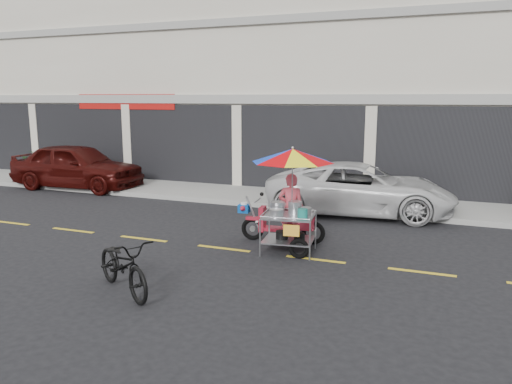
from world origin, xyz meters
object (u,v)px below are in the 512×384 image
(maroon_sedan, at_px, (77,166))
(near_bicycle, at_px, (123,265))
(white_pickup, at_px, (360,189))
(food_vendor_rig, at_px, (290,184))

(maroon_sedan, bearing_deg, near_bicycle, -137.48)
(white_pickup, xyz_separation_m, near_bicycle, (-2.59, -7.11, -0.23))
(maroon_sedan, height_order, near_bicycle, maroon_sedan)
(near_bicycle, bearing_deg, white_pickup, 11.25)
(white_pickup, relative_size, near_bicycle, 2.79)
(maroon_sedan, relative_size, white_pickup, 0.93)
(maroon_sedan, xyz_separation_m, white_pickup, (9.90, -0.27, -0.10))
(white_pickup, xyz_separation_m, food_vendor_rig, (-0.81, -3.78, 0.68))
(food_vendor_rig, bearing_deg, near_bicycle, -125.10)
(near_bicycle, xyz_separation_m, food_vendor_rig, (1.78, 3.33, 0.91))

